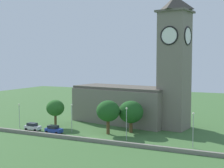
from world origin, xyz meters
TOP-DOWN VIEW (x-y plane):
  - ground_plane at (0.00, 15.00)m, footprint 200.00×200.00m
  - church at (3.75, 19.08)m, footprint 34.07×16.38m
  - quay_barrier at (0.00, -2.97)m, footprint 59.17×0.70m
  - car_white at (-17.36, 0.73)m, footprint 4.30×2.19m
  - car_blue at (-10.78, 0.27)m, footprint 4.28×2.36m
  - streetlamp_west_end at (-22.20, 1.55)m, footprint 0.44×0.44m
  - streetlamp_west_mid at (-7.40, 2.95)m, footprint 0.44×0.44m
  - streetlamp_central at (7.47, 1.28)m, footprint 0.44×0.44m
  - streetlamp_east_mid at (21.64, 1.39)m, footprint 0.44×0.44m
  - tree_riverside_west at (1.31, 5.05)m, footprint 5.53×5.53m
  - tree_riverside_east at (-14.59, 6.56)m, footprint 4.68×4.68m
  - tree_churchyard at (5.63, 8.79)m, footprint 5.98×5.98m

SIDE VIEW (x-z plane):
  - ground_plane at x=0.00m, z-range 0.00..0.00m
  - quay_barrier at x=0.00m, z-range 0.00..0.80m
  - car_white at x=-17.36m, z-range 0.01..1.88m
  - car_blue at x=-10.78m, z-range 0.01..1.92m
  - streetlamp_west_end at x=-22.20m, z-range 1.12..7.38m
  - streetlamp_west_mid at x=-7.40m, z-range 1.17..8.10m
  - streetlamp_east_mid at x=21.64m, z-range 1.18..8.27m
  - streetlamp_central at x=7.47m, z-range 1.19..8.44m
  - tree_churchyard at x=5.63m, z-range 1.12..8.83m
  - tree_riverside_east at x=-14.59m, z-range 1.41..8.55m
  - tree_riverside_west at x=1.31m, z-range 1.46..9.47m
  - church at x=3.75m, z-range -7.81..25.56m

